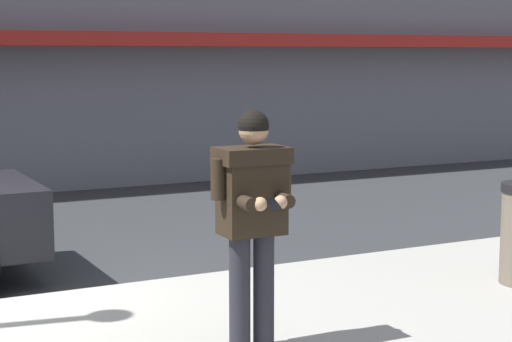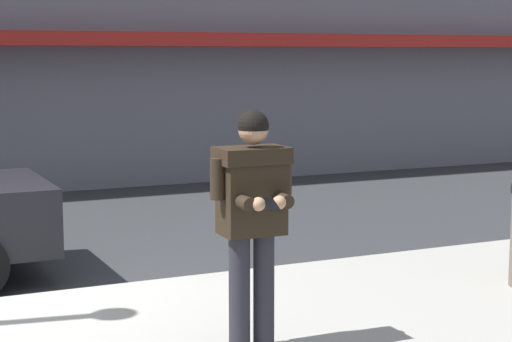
% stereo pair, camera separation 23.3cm
% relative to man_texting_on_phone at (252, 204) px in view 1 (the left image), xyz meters
% --- Properties ---
extents(curb_paint_line, '(28.00, 0.12, 0.01)m').
position_rel_man_texting_on_phone_xyz_m(curb_paint_line, '(-0.66, 2.47, -1.25)').
color(curb_paint_line, silver).
rests_on(curb_paint_line, ground).
extents(man_texting_on_phone, '(0.65, 0.58, 1.81)m').
position_rel_man_texting_on_phone_xyz_m(man_texting_on_phone, '(0.00, 0.00, 0.00)').
color(man_texting_on_phone, '#23232B').
rests_on(man_texting_on_phone, sidewalk).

